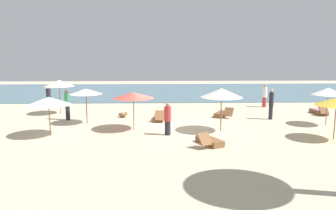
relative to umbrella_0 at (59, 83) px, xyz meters
The scene contains 18 objects.
ground_plane 8.29m from the umbrella_0, 33.64° to the right, with size 60.00×60.00×0.00m, color beige.
ocean_water 14.37m from the umbrella_0, 62.02° to the left, with size 48.00×16.00×0.06m, color slate.
umbrella_0 is the anchor object (origin of this frame).
umbrella_1 11.31m from the umbrella_0, 27.53° to the right, with size 2.21×2.21×2.31m.
umbrella_2 3.98m from the umbrella_0, 51.60° to the right, with size 1.89×1.89×2.07m.
umbrella_3 16.88m from the umbrella_0, 13.51° to the right, with size 1.80×1.80×2.18m.
umbrella_4 7.16m from the umbrella_0, 41.53° to the right, with size 2.22×2.22×2.05m.
umbrella_6 6.06m from the umbrella_0, 78.37° to the right, with size 2.20×2.20×1.98m.
lounger_0 12.09m from the umbrella_0, 40.90° to the right, with size 1.29×1.78×0.67m.
lounger_1 11.13m from the umbrella_0, ahead, with size 1.33×1.78×0.67m.
lounger_2 17.77m from the umbrella_0, ahead, with size 0.66×1.72×0.69m.
lounger_4 7.38m from the umbrella_0, 19.10° to the right, with size 0.73×1.72×0.71m.
person_0 13.98m from the umbrella_0, ahead, with size 0.39×0.39×1.92m.
person_1 3.19m from the umbrella_0, 122.86° to the left, with size 0.34×0.34×1.65m.
person_2 15.11m from the umbrella_0, ahead, with size 0.50×0.50×1.74m.
person_3 2.51m from the umbrella_0, 62.39° to the right, with size 0.35×0.35×1.91m.
person_4 9.41m from the umbrella_0, 39.74° to the right, with size 0.47×0.47×1.66m.
dog 4.98m from the umbrella_0, 17.06° to the right, with size 0.68×0.61×0.33m.
Camera 1 is at (0.04, -17.77, 4.18)m, focal length 34.97 mm.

